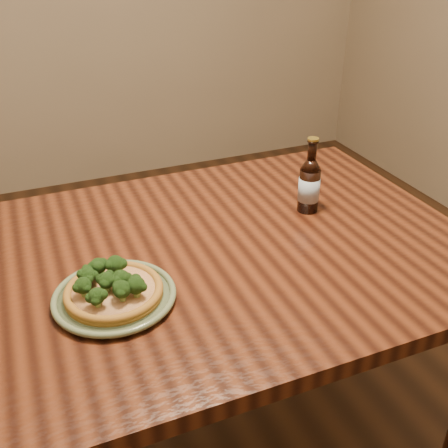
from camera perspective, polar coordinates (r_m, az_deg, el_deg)
name	(u,v)px	position (r m, az deg, el deg)	size (l,w,h in m)	color
table	(150,294)	(1.29, -8.09, -7.52)	(1.60, 0.90, 0.75)	#471F0F
plate	(115,296)	(1.12, -11.83, -7.73)	(0.26, 0.26, 0.02)	#5D6A49
pizza	(112,289)	(1.11, -12.05, -6.88)	(0.20, 0.20, 0.06)	#956521
beer_bottle	(309,185)	(1.42, 9.26, 4.25)	(0.06, 0.06, 0.21)	black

